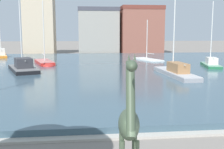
# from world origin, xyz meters

# --- Properties ---
(harbor_water) EXTENTS (78.36, 45.36, 0.42)m
(harbor_water) POSITION_xyz_m (0.00, 29.29, 0.21)
(harbor_water) COLOR #3D5666
(harbor_water) RESTS_ON ground
(quay_edge_coping) EXTENTS (78.36, 0.50, 0.12)m
(quay_edge_coping) POSITION_xyz_m (0.00, 6.36, 0.06)
(quay_edge_coping) COLOR #ADA89E
(quay_edge_coping) RESTS_ON ground
(giraffe_statue) EXTENTS (0.76, 2.39, 4.18)m
(giraffe_statue) POSITION_xyz_m (-1.04, 1.63, 2.13)
(giraffe_statue) COLOR #3D4C38
(giraffe_statue) RESTS_ON ground
(sailboat_red) EXTENTS (3.63, 7.07, 8.74)m
(sailboat_red) POSITION_xyz_m (-7.13, 32.54, 0.47)
(sailboat_red) COLOR red
(sailboat_red) RESTS_ON ground
(sailboat_grey) EXTENTS (2.15, 9.60, 8.47)m
(sailboat_grey) POSITION_xyz_m (6.84, 21.67, 0.59)
(sailboat_grey) COLOR #939399
(sailboat_grey) RESTS_ON ground
(sailboat_orange) EXTENTS (3.64, 7.60, 7.31)m
(sailboat_orange) POSITION_xyz_m (-16.24, 45.31, 0.63)
(sailboat_orange) COLOR orange
(sailboat_orange) RESTS_ON ground
(sailboat_white) EXTENTS (3.79, 7.10, 6.53)m
(sailboat_white) POSITION_xyz_m (7.70, 37.14, 0.34)
(sailboat_white) COLOR white
(sailboat_white) RESTS_ON ground
(sailboat_black) EXTENTS (4.79, 8.11, 8.07)m
(sailboat_black) POSITION_xyz_m (-8.83, 26.47, 0.62)
(sailboat_black) COLOR black
(sailboat_black) RESTS_ON ground
(sailboat_green) EXTENTS (2.95, 6.35, 8.37)m
(sailboat_green) POSITION_xyz_m (13.74, 27.99, 0.56)
(sailboat_green) COLOR #236B42
(sailboat_green) RESTS_ON ground
(townhouse_end_terrace) EXTENTS (6.30, 6.44, 13.01)m
(townhouse_end_terrace) POSITION_xyz_m (-10.99, 55.97, 6.52)
(townhouse_end_terrace) COLOR #C6B293
(townhouse_end_terrace) RESTS_ON ground
(townhouse_tall_gabled) EXTENTS (8.57, 6.96, 9.79)m
(townhouse_tall_gabled) POSITION_xyz_m (1.39, 55.62, 4.91)
(townhouse_tall_gabled) COLOR gray
(townhouse_tall_gabled) RESTS_ON ground
(townhouse_narrow_midrow) EXTENTS (8.80, 5.67, 10.11)m
(townhouse_narrow_midrow) POSITION_xyz_m (10.48, 54.00, 5.07)
(townhouse_narrow_midrow) COLOR #8E5142
(townhouse_narrow_midrow) RESTS_ON ground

